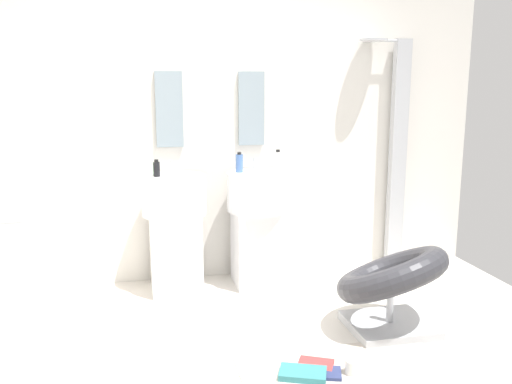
# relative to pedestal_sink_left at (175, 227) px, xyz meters

# --- Properties ---
(ground_plane) EXTENTS (4.80, 3.60, 0.04)m
(ground_plane) POSITION_rel_pedestal_sink_left_xyz_m (0.34, -1.32, -0.55)
(ground_plane) COLOR silver
(rear_partition) EXTENTS (4.80, 0.10, 2.60)m
(rear_partition) POSITION_rel_pedestal_sink_left_xyz_m (0.34, 0.33, 0.77)
(rear_partition) COLOR silver
(rear_partition) RESTS_ON ground_plane
(pedestal_sink_left) EXTENTS (0.51, 0.51, 1.05)m
(pedestal_sink_left) POSITION_rel_pedestal_sink_left_xyz_m (0.00, 0.00, 0.00)
(pedestal_sink_left) COLOR white
(pedestal_sink_left) RESTS_ON ground_plane
(pedestal_sink_right) EXTENTS (0.51, 0.51, 1.05)m
(pedestal_sink_right) POSITION_rel_pedestal_sink_left_xyz_m (0.69, 0.00, 0.00)
(pedestal_sink_right) COLOR white
(pedestal_sink_right) RESTS_ON ground_plane
(vanity_mirror_left) EXTENTS (0.22, 0.03, 0.61)m
(vanity_mirror_left) POSITION_rel_pedestal_sink_left_xyz_m (0.00, 0.26, 0.93)
(vanity_mirror_left) COLOR #8C9EA8
(vanity_mirror_right) EXTENTS (0.22, 0.03, 0.61)m
(vanity_mirror_right) POSITION_rel_pedestal_sink_left_xyz_m (0.69, 0.26, 0.93)
(vanity_mirror_right) COLOR #8C9EA8
(shower_column) EXTENTS (0.49, 0.24, 2.05)m
(shower_column) POSITION_rel_pedestal_sink_left_xyz_m (2.02, 0.21, 0.55)
(shower_column) COLOR #B7BABF
(shower_column) RESTS_ON ground_plane
(lounge_chair) EXTENTS (1.10, 1.10, 0.65)m
(lounge_chair) POSITION_rel_pedestal_sink_left_xyz_m (1.37, -1.07, -0.18)
(lounge_chair) COLOR #B7BABF
(lounge_chair) RESTS_ON ground_plane
(area_rug) EXTENTS (1.24, 0.66, 0.01)m
(area_rug) POSITION_rel_pedestal_sink_left_xyz_m (0.86, -1.56, -0.53)
(area_rug) COLOR beige
(area_rug) RESTS_ON ground_plane
(magazine_teal) EXTENTS (0.31, 0.25, 0.04)m
(magazine_teal) POSITION_rel_pedestal_sink_left_xyz_m (0.59, -1.55, -0.51)
(magazine_teal) COLOR teal
(magazine_teal) RESTS_ON area_rug
(magazine_red) EXTENTS (0.25, 0.23, 0.02)m
(magazine_red) POSITION_rel_pedestal_sink_left_xyz_m (0.71, -1.45, -0.51)
(magazine_red) COLOR #B73838
(magazine_red) RESTS_ON area_rug
(magazine_navy) EXTENTS (0.27, 0.21, 0.02)m
(magazine_navy) POSITION_rel_pedestal_sink_left_xyz_m (0.70, -1.55, -0.51)
(magazine_navy) COLOR navy
(magazine_navy) RESTS_ON area_rug
(coffee_mug) EXTENTS (0.09, 0.09, 0.08)m
(coffee_mug) POSITION_rel_pedestal_sink_left_xyz_m (0.89, -1.58, -0.48)
(coffee_mug) COLOR white
(coffee_mug) RESTS_ON area_rug
(soap_bottle_black) EXTENTS (0.05, 0.05, 0.13)m
(soap_bottle_black) POSITION_rel_pedestal_sink_left_xyz_m (-0.13, -0.01, 0.48)
(soap_bottle_black) COLOR black
(soap_bottle_black) RESTS_ON pedestal_sink_left
(soap_bottle_blue) EXTENTS (0.06, 0.06, 0.17)m
(soap_bottle_blue) POSITION_rel_pedestal_sink_left_xyz_m (0.54, 0.06, 0.50)
(soap_bottle_blue) COLOR #4C72B7
(soap_bottle_blue) RESTS_ON pedestal_sink_right
(soap_bottle_green) EXTENTS (0.05, 0.05, 0.13)m
(soap_bottle_green) POSITION_rel_pedestal_sink_left_xyz_m (-0.13, 0.04, 0.48)
(soap_bottle_green) COLOR #59996B
(soap_bottle_green) RESTS_ON pedestal_sink_left
(soap_bottle_white) EXTENTS (0.06, 0.06, 0.19)m
(soap_bottle_white) POSITION_rel_pedestal_sink_left_xyz_m (0.83, -0.08, 0.51)
(soap_bottle_white) COLOR white
(soap_bottle_white) RESTS_ON pedestal_sink_right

